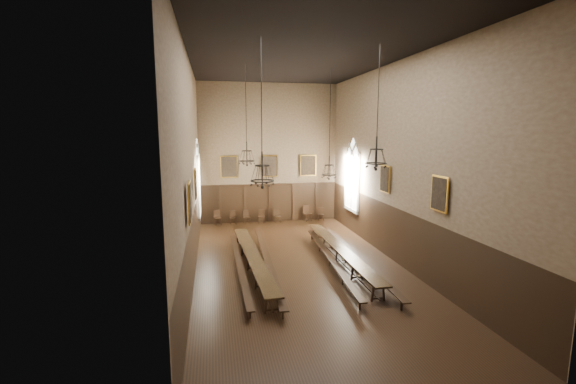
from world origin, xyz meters
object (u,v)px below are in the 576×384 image
object	(u,v)px
chandelier_back_left	(247,154)
bench_left_inner	(267,262)
chair_2	(247,220)
chair_3	(261,219)
bench_left_outer	(240,267)
chandelier_back_right	(329,167)
table_right	(341,256)
chair_1	(233,220)
table_left	(253,262)
bench_right_inner	(330,260)
chair_6	(307,216)
chair_4	(278,218)
chair_7	(321,217)
chair_0	(218,221)
chandelier_front_right	(376,155)
chandelier_front_left	(262,171)
bench_right_outer	(356,259)

from	to	relation	value
chandelier_back_left	bench_left_inner	bearing A→B (deg)	-76.60
chair_2	chair_3	bearing A→B (deg)	-15.85
bench_left_outer	chandelier_back_right	world-z (taller)	chandelier_back_right
table_right	chair_1	world-z (taller)	chair_1
table_left	chair_2	xyz separation A→B (m)	(0.48, 8.60, -0.09)
bench_right_inner	chair_1	size ratio (longest dim) A/B	10.66
chair_6	chandelier_back_right	world-z (taller)	chandelier_back_right
table_left	chair_1	world-z (taller)	chair_1
chair_3	chandelier_back_right	distance (m)	7.48
chair_2	chair_4	bearing A→B (deg)	-15.72
bench_left_inner	chair_7	world-z (taller)	chair_7
table_left	chair_0	bearing A→B (deg)	99.08
chair_0	chandelier_front_right	size ratio (longest dim) A/B	0.22
bench_right_inner	chair_4	world-z (taller)	chair_4
chandelier_back_left	chair_4	bearing A→B (deg)	67.33
bench_left_inner	chandelier_front_left	size ratio (longest dim) A/B	2.06
bench_right_inner	chair_2	bearing A→B (deg)	108.55
chair_1	chair_2	xyz separation A→B (m)	(0.88, 0.01, 0.00)
table_right	chair_0	size ratio (longest dim) A/B	9.50
table_right	bench_right_inner	xyz separation A→B (m)	(-0.59, -0.27, -0.08)
bench_left_inner	chandelier_back_left	xyz separation A→B (m)	(-0.60, 2.52, 4.58)
chandelier_front_right	chair_6	bearing A→B (deg)	89.16
chair_0	chandelier_back_right	xyz separation A→B (m)	(5.59, -5.76, 3.87)
bench_left_outer	bench_left_inner	size ratio (longest dim) A/B	0.89
table_left	chair_4	size ratio (longest dim) A/B	10.23
chair_6	chandelier_back_left	bearing A→B (deg)	-145.60
chair_4	chair_6	size ratio (longest dim) A/B	0.86
chair_2	chandelier_back_left	xyz separation A→B (m)	(-0.45, -5.97, 4.61)
chair_2	chandelier_front_right	xyz separation A→B (m)	(3.89, -11.11, 4.79)
chair_2	bench_right_outer	bearing A→B (deg)	-78.67
bench_left_outer	chair_4	xyz separation A→B (m)	(3.09, 8.70, 0.01)
table_right	chair_4	distance (m)	8.53
bench_right_inner	chair_3	bearing A→B (deg)	102.77
table_right	chandelier_back_right	distance (m)	4.66
bench_left_outer	chandelier_front_right	size ratio (longest dim) A/B	2.05
chair_0	chair_6	xyz separation A→B (m)	(5.91, 0.02, 0.02)
chandelier_front_right	chair_4	bearing A→B (deg)	99.61
bench_left_outer	bench_left_inner	xyz separation A→B (m)	(1.22, 0.28, 0.03)
table_left	chandelier_back_right	world-z (taller)	chandelier_back_right
chair_1	chair_2	bearing A→B (deg)	-4.70
chair_2	chandelier_front_right	bearing A→B (deg)	-84.62
chandelier_back_left	table_right	bearing A→B (deg)	-32.07
chair_3	chandelier_back_left	bearing A→B (deg)	-91.70
table_left	bench_left_inner	xyz separation A→B (m)	(0.64, 0.11, -0.06)
table_left	bench_left_inner	distance (m)	0.65
chair_7	bench_right_inner	bearing A→B (deg)	-94.32
table_left	chair_2	bearing A→B (deg)	86.77
chair_3	bench_right_outer	bearing A→B (deg)	-58.39
table_left	chair_1	bearing A→B (deg)	92.62
table_left	bench_right_outer	xyz separation A→B (m)	(4.63, -0.19, -0.07)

